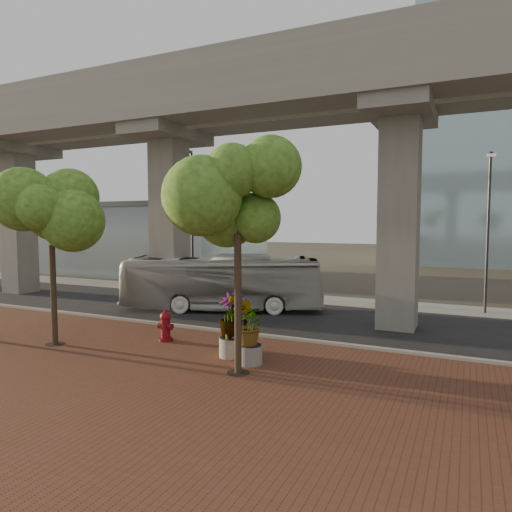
% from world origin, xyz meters
% --- Properties ---
extents(ground, '(160.00, 160.00, 0.00)m').
position_xyz_m(ground, '(0.00, 0.00, 0.00)').
color(ground, '#3D372C').
rests_on(ground, ground).
extents(brick_plaza, '(70.00, 13.00, 0.06)m').
position_xyz_m(brick_plaza, '(0.00, -8.00, 0.03)').
color(brick_plaza, brown).
rests_on(brick_plaza, ground).
extents(asphalt_road, '(90.00, 8.00, 0.04)m').
position_xyz_m(asphalt_road, '(0.00, 2.00, 0.02)').
color(asphalt_road, black).
rests_on(asphalt_road, ground).
extents(curb_strip, '(70.00, 0.25, 0.16)m').
position_xyz_m(curb_strip, '(0.00, -2.00, 0.08)').
color(curb_strip, '#9B9990').
rests_on(curb_strip, ground).
extents(far_sidewalk, '(90.00, 3.00, 0.06)m').
position_xyz_m(far_sidewalk, '(0.00, 7.50, 0.03)').
color(far_sidewalk, '#9B9990').
rests_on(far_sidewalk, ground).
extents(transit_viaduct, '(72.00, 5.60, 12.40)m').
position_xyz_m(transit_viaduct, '(0.00, 2.00, 7.29)').
color(transit_viaduct, gray).
rests_on(transit_viaduct, ground).
extents(station_pavilion, '(23.00, 13.00, 6.30)m').
position_xyz_m(station_pavilion, '(-20.00, 16.00, 3.22)').
color(station_pavilion, '#A2B4BA').
rests_on(station_pavilion, ground).
extents(transit_bus, '(10.61, 6.04, 2.91)m').
position_xyz_m(transit_bus, '(-2.87, 2.26, 1.45)').
color(transit_bus, silver).
rests_on(transit_bus, ground).
extents(fire_hydrant, '(0.61, 0.55, 1.21)m').
position_xyz_m(fire_hydrant, '(-1.78, -4.20, 0.64)').
color(fire_hydrant, maroon).
rests_on(fire_hydrant, ground).
extents(planter_front, '(1.77, 1.77, 1.94)m').
position_xyz_m(planter_front, '(2.45, -5.41, 1.24)').
color(planter_front, '#99968A').
rests_on(planter_front, ground).
extents(planter_right, '(2.07, 2.07, 2.21)m').
position_xyz_m(planter_right, '(1.52, -4.95, 1.40)').
color(planter_right, gray).
rests_on(planter_right, ground).
extents(planter_left, '(1.81, 1.81, 1.99)m').
position_xyz_m(planter_left, '(1.71, -4.58, 1.27)').
color(planter_left, gray).
rests_on(planter_left, ground).
extents(street_tree_near_west, '(3.82, 3.82, 6.61)m').
position_xyz_m(street_tree_near_west, '(-5.28, -6.37, 4.91)').
color(street_tree_near_west, '#463528').
rests_on(street_tree_near_west, ground).
extents(street_tree_near_east, '(3.74, 3.74, 7.05)m').
position_xyz_m(street_tree_near_east, '(2.50, -6.36, 5.38)').
color(street_tree_near_east, '#463528').
rests_on(street_tree_near_east, ground).
extents(streetlamp_west, '(0.46, 1.34, 9.22)m').
position_xyz_m(streetlamp_west, '(-7.75, 6.78, 5.38)').
color(streetlamp_west, '#29282D').
rests_on(streetlamp_west, ground).
extents(streetlamp_east, '(0.39, 1.16, 7.97)m').
position_xyz_m(streetlamp_east, '(9.60, 7.07, 4.66)').
color(streetlamp_east, '#2F3034').
rests_on(streetlamp_east, ground).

